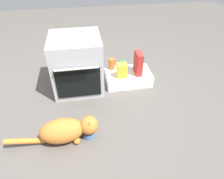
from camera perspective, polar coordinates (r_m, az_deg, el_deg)
ground at (r=2.20m, az=-8.81°, el=-6.00°), size 8.00×8.00×0.00m
oven at (r=2.36m, az=-10.00°, el=7.31°), size 0.56×0.60×0.65m
pantry_cabinet at (r=2.56m, az=4.63°, el=3.64°), size 0.57×0.37×0.15m
food_bowl at (r=1.93m, az=-6.76°, el=-12.57°), size 0.11×0.11×0.07m
cat at (r=1.86m, az=-12.97°, el=-11.30°), size 0.83×0.25×0.25m
cereal_box at (r=2.44m, az=7.59°, el=7.49°), size 0.07×0.18×0.28m
snack_bag at (r=2.38m, az=2.89°, el=5.49°), size 0.12×0.09×0.18m
sauce_jar at (r=2.54m, az=-0.08°, el=7.38°), size 0.08×0.08×0.14m
soda_can at (r=2.54m, az=3.28°, el=7.04°), size 0.07×0.07×0.12m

